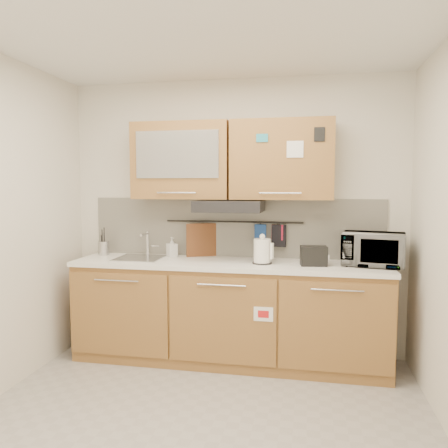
% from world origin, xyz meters
% --- Properties ---
extents(floor, '(3.20, 3.20, 0.00)m').
position_xyz_m(floor, '(0.00, 0.00, 0.00)').
color(floor, '#9E9993').
rests_on(floor, ground).
extents(ceiling, '(3.20, 3.20, 0.00)m').
position_xyz_m(ceiling, '(0.00, 0.00, 2.60)').
color(ceiling, white).
rests_on(ceiling, wall_back).
extents(wall_back, '(3.20, 0.00, 3.20)m').
position_xyz_m(wall_back, '(0.00, 1.50, 1.30)').
color(wall_back, silver).
rests_on(wall_back, ground).
extents(base_cabinet, '(2.80, 0.64, 0.88)m').
position_xyz_m(base_cabinet, '(0.00, 1.19, 0.41)').
color(base_cabinet, olive).
rests_on(base_cabinet, floor).
extents(countertop, '(2.82, 0.62, 0.04)m').
position_xyz_m(countertop, '(0.00, 1.19, 0.90)').
color(countertop, white).
rests_on(countertop, base_cabinet).
extents(backsplash, '(2.80, 0.02, 0.56)m').
position_xyz_m(backsplash, '(0.00, 1.49, 1.20)').
color(backsplash, silver).
rests_on(backsplash, countertop).
extents(upper_cabinets, '(1.82, 0.37, 0.70)m').
position_xyz_m(upper_cabinets, '(-0.00, 1.32, 1.83)').
color(upper_cabinets, olive).
rests_on(upper_cabinets, wall_back).
extents(range_hood, '(0.60, 0.46, 0.10)m').
position_xyz_m(range_hood, '(0.00, 1.25, 1.42)').
color(range_hood, black).
rests_on(range_hood, upper_cabinets).
extents(sink, '(0.42, 0.40, 0.26)m').
position_xyz_m(sink, '(-0.85, 1.21, 0.92)').
color(sink, silver).
rests_on(sink, countertop).
extents(utensil_rail, '(1.30, 0.02, 0.02)m').
position_xyz_m(utensil_rail, '(0.00, 1.45, 1.26)').
color(utensil_rail, black).
rests_on(utensil_rail, backsplash).
extents(utensil_crock, '(0.13, 0.13, 0.27)m').
position_xyz_m(utensil_crock, '(-1.28, 1.33, 0.99)').
color(utensil_crock, '#B6B5BA').
rests_on(utensil_crock, countertop).
extents(kettle, '(0.20, 0.19, 0.26)m').
position_xyz_m(kettle, '(0.31, 1.15, 1.02)').
color(kettle, white).
rests_on(kettle, countertop).
extents(toaster, '(0.24, 0.16, 0.17)m').
position_xyz_m(toaster, '(0.75, 1.14, 1.01)').
color(toaster, black).
rests_on(toaster, countertop).
extents(microwave, '(0.56, 0.43, 0.28)m').
position_xyz_m(microwave, '(1.25, 1.24, 1.06)').
color(microwave, '#999999').
rests_on(microwave, countertop).
extents(soap_bottle, '(0.12, 0.12, 0.19)m').
position_xyz_m(soap_bottle, '(-0.58, 1.36, 1.01)').
color(soap_bottle, '#999999').
rests_on(soap_bottle, countertop).
extents(cutting_board, '(0.30, 0.15, 0.39)m').
position_xyz_m(cutting_board, '(-0.30, 1.44, 1.04)').
color(cutting_board, brown).
rests_on(cutting_board, utensil_rail).
extents(oven_mitt, '(0.11, 0.03, 0.18)m').
position_xyz_m(oven_mitt, '(0.26, 1.44, 1.15)').
color(oven_mitt, navy).
rests_on(oven_mitt, utensil_rail).
extents(dark_pouch, '(0.14, 0.06, 0.21)m').
position_xyz_m(dark_pouch, '(0.43, 1.44, 1.14)').
color(dark_pouch, black).
rests_on(dark_pouch, utensil_rail).
extents(pot_holder, '(0.11, 0.06, 0.14)m').
position_xyz_m(pot_holder, '(0.42, 1.44, 1.17)').
color(pot_holder, '#B21733').
rests_on(pot_holder, utensil_rail).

